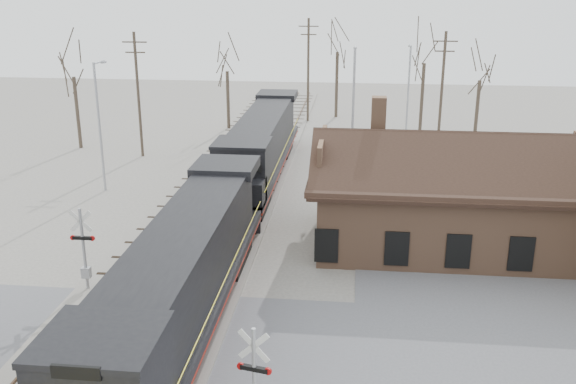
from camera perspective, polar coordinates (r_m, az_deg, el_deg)
name	(u,v)px	position (r m, az deg, el deg)	size (l,w,h in m)	color
ground	(178,348)	(26.77, -9.73, -13.49)	(140.00, 140.00, 0.00)	#A29D93
road	(178,347)	(26.76, -9.73, -13.47)	(60.00, 9.00, 0.03)	slate
track_main	(243,216)	(39.91, -4.00, -2.12)	(3.40, 90.00, 0.24)	#A29D93
track_siding	(173,213)	(40.91, -10.22, -1.85)	(3.40, 90.00, 0.24)	#A29D93
depot	(449,203)	(36.09, 14.14, -0.95)	(15.20, 9.31, 7.90)	#875F46
locomotive_lead	(177,287)	(25.74, -9.88, -8.36)	(3.26, 21.85, 4.86)	black
locomotive_trailing	(260,147)	(46.12, -2.48, 3.98)	(3.26, 21.85, 4.60)	black
crossbuck_far	(84,253)	(31.39, -17.67, -5.18)	(1.18, 0.31, 4.13)	#A5A8AD
streetlight_a	(100,120)	(45.41, -16.39, 6.14)	(0.25, 2.04, 8.84)	#A5A8AD
streetlight_b	(353,107)	(46.49, 5.81, 7.51)	(0.25, 2.04, 9.55)	#A5A8AD
streetlight_c	(408,86)	(60.51, 10.65, 9.25)	(0.25, 2.04, 8.38)	#A5A8AD
utility_pole_a	(138,93)	(53.79, -13.18, 8.57)	(2.00, 0.24, 10.11)	#382D23
utility_pole_b	(308,68)	(66.18, 1.81, 10.92)	(2.00, 0.24, 10.37)	#382D23
utility_pole_c	(442,90)	(55.54, 13.51, 8.80)	(2.00, 0.24, 10.02)	#382D23
tree_a	(72,65)	(57.79, -18.62, 10.67)	(4.12, 4.12, 10.09)	#382D23
tree_b	(227,62)	(62.39, -5.46, 11.47)	(3.78, 3.78, 9.25)	#382D23
tree_c	(338,41)	(68.17, 4.44, 13.24)	(4.55, 4.55, 11.16)	#382D23
tree_d	(425,52)	(62.30, 12.08, 12.11)	(4.37, 4.37, 10.70)	#382D23
tree_e	(481,70)	(59.47, 16.76, 10.33)	(3.71, 3.71, 9.08)	#382D23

